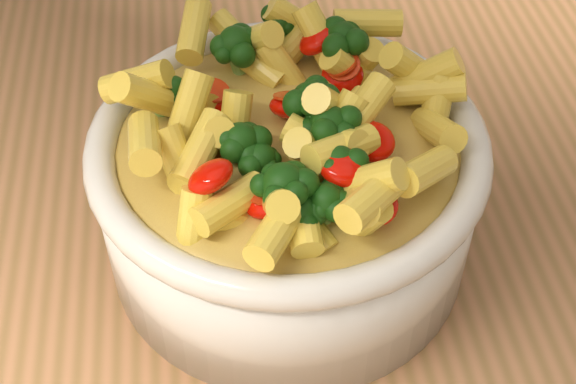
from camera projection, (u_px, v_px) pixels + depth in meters
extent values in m
cube|color=#A86F48|center=(165.00, 240.00, 0.52)|extent=(1.20, 0.80, 0.04)
cylinder|color=silver|center=(288.00, 197.00, 0.47)|extent=(0.21, 0.21, 0.08)
ellipsoid|color=silver|center=(288.00, 227.00, 0.48)|extent=(0.20, 0.20, 0.03)
torus|color=silver|center=(288.00, 143.00, 0.44)|extent=(0.22, 0.22, 0.02)
ellipsoid|color=#E1C44C|center=(288.00, 143.00, 0.44)|extent=(0.19, 0.19, 0.02)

